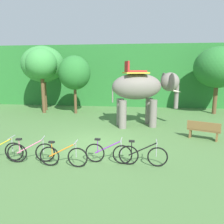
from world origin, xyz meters
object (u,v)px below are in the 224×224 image
Objects in this scene: bike_orange at (63,156)px; bike_purple at (108,153)px; tree_far_right at (218,68)px; tree_center_right at (42,64)px; bike_yellow at (1,151)px; bike_black at (143,155)px; tree_center_left at (43,65)px; elephant at (142,89)px; bike_pink at (31,152)px; wooden_bench at (204,130)px; tree_right at (75,73)px.

bike_orange and bike_purple have the same top height.
tree_center_right is at bearing -174.56° from tree_far_right.
bike_yellow is 5.20m from bike_black.
tree_center_left is 12.29m from bike_purple.
tree_center_left is 9.08m from elephant.
bike_pink is (1.18, -0.00, 0.00)m from bike_yellow.
bike_yellow is 1.11× the size of wooden_bench.
tree_right is at bearing 103.74° from bike_orange.
tree_center_left reaches higher than tree_far_right.
bike_pink is 7.79m from wooden_bench.
tree_right reaches higher than bike_pink.
bike_pink is at bearing -133.24° from tree_far_right.
bike_black is at bearing -131.41° from wooden_bench.
tree_center_left is at bearing -179.69° from tree_far_right.
tree_center_right reaches higher than bike_orange.
tree_center_left is 11.27m from bike_pink.
bike_pink is at bearing -153.14° from wooden_bench.
elephant is at bearing 141.89° from wooden_bench.
tree_far_right is at bearing 68.69° from wooden_bench.
bike_pink is 0.99× the size of bike_black.
tree_center_left is at bearing 124.20° from bike_purple.
bike_pink is 1.10× the size of wooden_bench.
wooden_bench is (7.91, -5.49, -2.58)m from tree_right.
bike_yellow is (-10.70, -10.12, -3.06)m from tree_far_right.
tree_right reaches higher than wooden_bench.
bike_orange is 2.76m from bike_black.
tree_center_left is 13.03m from wooden_bench.
bike_pink and bike_black have the same top height.
tree_far_right is 2.93× the size of bike_pink.
wooden_bench is (6.95, 3.52, 0.09)m from bike_pink.
bike_pink and bike_orange have the same top height.
wooden_bench is (4.15, 3.26, 0.09)m from bike_purple.
elephant is at bearing -22.42° from tree_center_right.
bike_yellow is at bearing -75.06° from tree_center_left.
bike_orange is at bearing -114.44° from elephant.
bike_pink is 4.02m from bike_black.
tree_right is 2.53× the size of bike_orange.
bike_purple is (6.24, -8.63, -3.31)m from tree_center_right.
bike_pink is (-4.03, -5.81, -1.82)m from elephant.
tree_center_left is at bearing 128.63° from bike_black.
bike_orange is at bearing -128.54° from tree_far_right.
tree_center_left is at bearing 109.47° from tree_center_right.
tree_center_right is 0.98× the size of tree_far_right.
bike_orange is at bearing -171.43° from bike_black.
tree_far_right is 2.90× the size of bike_orange.
tree_far_right is 7.69m from wooden_bench.
bike_purple is (1.51, 0.47, 0.00)m from bike_orange.
bike_yellow is 1.18m from bike_pink.
tree_center_left is 3.01× the size of bike_yellow.
bike_orange is (-8.23, -10.34, -3.06)m from tree_far_right.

